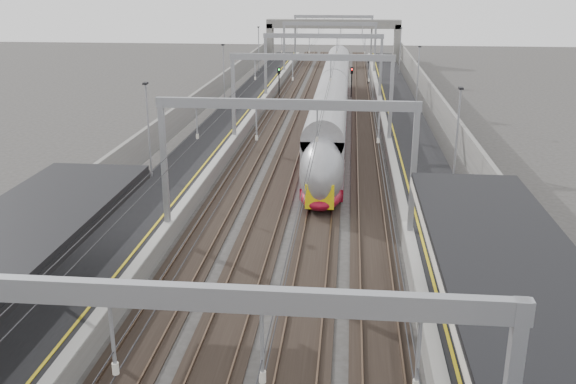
% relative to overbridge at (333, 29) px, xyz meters
% --- Properties ---
extents(platform_left, '(4.00, 120.00, 1.00)m').
position_rel_overbridge_xyz_m(platform_left, '(-8.00, -55.00, -4.81)').
color(platform_left, black).
rests_on(platform_left, ground).
extents(platform_right, '(4.00, 120.00, 1.00)m').
position_rel_overbridge_xyz_m(platform_right, '(8.00, -55.00, -4.81)').
color(platform_right, black).
rests_on(platform_right, ground).
extents(tracks, '(11.40, 140.00, 0.20)m').
position_rel_overbridge_xyz_m(tracks, '(0.00, -55.00, -5.26)').
color(tracks, black).
rests_on(tracks, ground).
extents(overhead_line, '(13.00, 140.00, 6.60)m').
position_rel_overbridge_xyz_m(overhead_line, '(0.00, -48.38, 0.83)').
color(overhead_line, gray).
rests_on(overhead_line, platform_left).
extents(overbridge, '(22.00, 2.20, 6.90)m').
position_rel_overbridge_xyz_m(overbridge, '(0.00, 0.00, 0.00)').
color(overbridge, slate).
rests_on(overbridge, ground).
extents(wall_left, '(0.30, 120.00, 3.20)m').
position_rel_overbridge_xyz_m(wall_left, '(-11.20, -55.00, -3.71)').
color(wall_left, slate).
rests_on(wall_left, ground).
extents(wall_right, '(0.30, 120.00, 3.20)m').
position_rel_overbridge_xyz_m(wall_right, '(11.20, -55.00, -3.71)').
color(wall_right, slate).
rests_on(wall_right, ground).
extents(train, '(2.65, 48.38, 4.20)m').
position_rel_overbridge_xyz_m(train, '(1.50, -51.52, -3.25)').
color(train, maroon).
rests_on(train, ground).
extents(bench, '(1.03, 1.88, 0.94)m').
position_rel_overbridge_xyz_m(bench, '(9.33, -87.59, -3.74)').
color(bench, black).
rests_on(bench, platform_right).
extents(signal_green, '(0.32, 0.32, 3.48)m').
position_rel_overbridge_xyz_m(signal_green, '(-5.20, -34.52, -2.89)').
color(signal_green, black).
rests_on(signal_green, ground).
extents(signal_red_near, '(0.32, 0.32, 3.48)m').
position_rel_overbridge_xyz_m(signal_red_near, '(3.20, -33.49, -2.89)').
color(signal_red_near, black).
rests_on(signal_red_near, ground).
extents(signal_red_far, '(0.32, 0.32, 3.48)m').
position_rel_overbridge_xyz_m(signal_red_far, '(5.40, -23.38, -2.89)').
color(signal_red_far, black).
rests_on(signal_red_far, ground).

